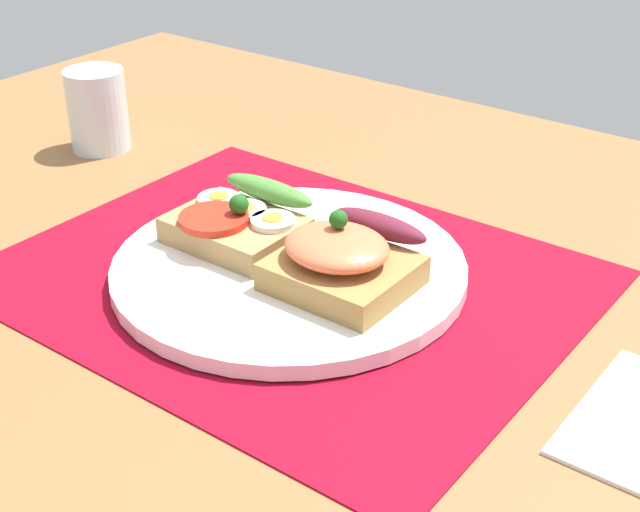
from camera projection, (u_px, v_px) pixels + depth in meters
ground_plane at (290, 296)px, 72.41cm from camera, size 120.00×90.00×3.20cm
placemat at (289, 277)px, 71.57cm from camera, size 43.52×34.99×0.30cm
plate at (289, 269)px, 71.20cm from camera, size 27.62×27.62×1.23cm
sandwich_egg_tomato at (240, 221)px, 73.43cm from camera, size 10.20×9.60×4.31cm
sandwich_salmon at (344, 259)px, 67.00cm from camera, size 9.72×10.27×5.78cm
drinking_glass at (97, 110)px, 93.30cm from camera, size 6.05×6.05×8.33cm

